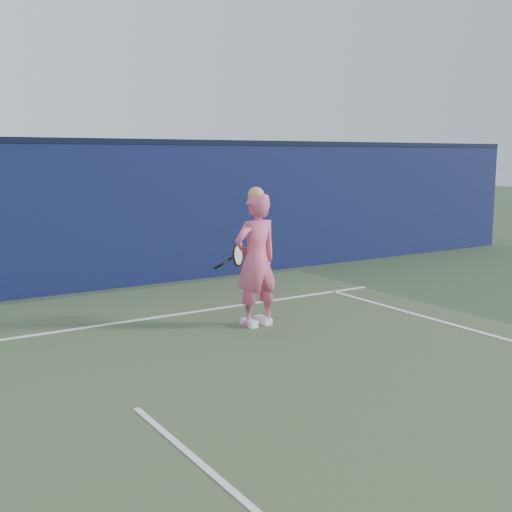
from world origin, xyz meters
TOP-DOWN VIEW (x-y plane):
  - ground at (0.00, 0.00)m, footprint 80.00×80.00m
  - backstop_wall at (0.00, 6.50)m, footprint 24.00×0.40m
  - player at (2.52, 2.90)m, footprint 0.69×0.48m
  - racket at (2.50, 3.38)m, footprint 0.61×0.27m
  - court_lines at (0.00, -0.33)m, footprint 11.00×12.04m

SIDE VIEW (x-z plane):
  - ground at x=0.00m, z-range 0.00..0.00m
  - court_lines at x=0.00m, z-range 0.01..0.01m
  - racket at x=2.50m, z-range 0.73..1.07m
  - player at x=2.52m, z-range -0.03..1.86m
  - backstop_wall at x=0.00m, z-range 0.00..2.50m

